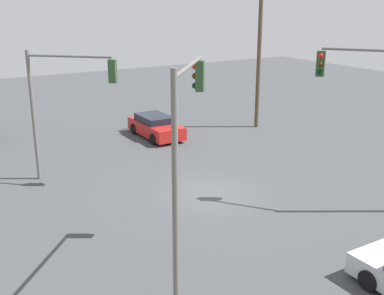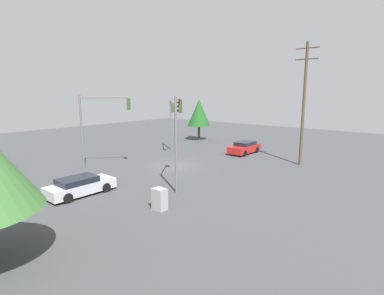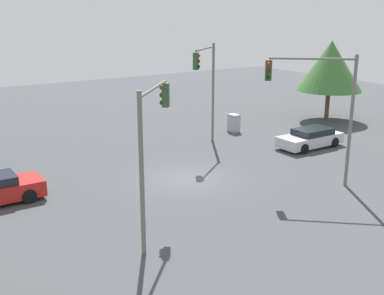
{
  "view_description": "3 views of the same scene",
  "coord_description": "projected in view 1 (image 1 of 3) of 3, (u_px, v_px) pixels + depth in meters",
  "views": [
    {
      "loc": [
        11.48,
        17.22,
        8.65
      ],
      "look_at": [
        0.32,
        -1.04,
        1.99
      ],
      "focal_mm": 45.0,
      "sensor_mm": 36.0,
      "label": 1
    },
    {
      "loc": [
        -19.99,
        21.05,
        7.18
      ],
      "look_at": [
        -0.78,
        -1.85,
        1.66
      ],
      "focal_mm": 28.0,
      "sensor_mm": 36.0,
      "label": 2
    },
    {
      "loc": [
        21.3,
        -13.7,
        9.12
      ],
      "look_at": [
        -0.1,
        0.37,
        1.75
      ],
      "focal_mm": 45.0,
      "sensor_mm": 36.0,
      "label": 3
    }
  ],
  "objects": [
    {
      "name": "traffic_signal_aux",
      "position": [
        375.0,
        100.0,
        19.5
      ],
      "size": [
        2.58,
        3.27,
        6.93
      ],
      "rotation": [
        0.0,
        0.0,
        -0.92
      ],
      "color": "slate",
      "rests_on": "ground_plane"
    },
    {
      "name": "traffic_signal_main",
      "position": [
        186.0,
        133.0,
        14.4
      ],
      "size": [
        3.17,
        3.59,
        6.97
      ],
      "rotation": [
        0.0,
        0.0,
        3.99
      ],
      "color": "slate",
      "rests_on": "ground_plane"
    },
    {
      "name": "traffic_signal_cross",
      "position": [
        64.0,
        93.0,
        22.5
      ],
      "size": [
        3.35,
        3.15,
        6.37
      ],
      "rotation": [
        0.0,
        0.0,
        2.39
      ],
      "color": "slate",
      "rests_on": "ground_plane"
    },
    {
      "name": "ground_plane",
      "position": [
        210.0,
        193.0,
        22.32
      ],
      "size": [
        80.0,
        80.0,
        0.0
      ],
      "primitive_type": "plane",
      "color": "#424447"
    },
    {
      "name": "utility_pole_tall",
      "position": [
        260.0,
        36.0,
        32.01
      ],
      "size": [
        2.2,
        0.28,
        11.88
      ],
      "color": "brown",
      "rests_on": "ground_plane"
    },
    {
      "name": "sedan_red",
      "position": [
        156.0,
        126.0,
        31.22
      ],
      "size": [
        2.05,
        4.61,
        1.4
      ],
      "color": "red",
      "rests_on": "ground_plane"
    }
  ]
}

